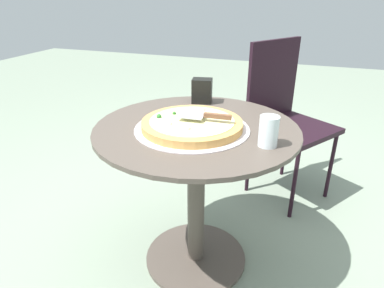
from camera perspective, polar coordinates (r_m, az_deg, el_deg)
name	(u,v)px	position (r m, az deg, el deg)	size (l,w,h in m)	color
ground_plane	(196,258)	(1.78, 0.62, -18.66)	(10.00, 10.00, 0.00)	gray
patio_table	(196,172)	(1.48, 0.71, -4.76)	(0.84, 0.84, 0.71)	#50463D
pizza_on_tray	(192,125)	(1.35, -0.01, 3.26)	(0.46, 0.46, 0.05)	silver
pizza_server	(205,116)	(1.34, 2.24, 4.80)	(0.08, 0.21, 0.02)	silver
drinking_cup	(269,131)	(1.22, 12.81, 2.11)	(0.07, 0.07, 0.11)	silver
napkin_dispenser	(202,91)	(1.67, 1.70, 8.98)	(0.09, 0.07, 0.12)	black
patio_chair_far	(284,110)	(2.13, 15.31, 5.48)	(0.58, 0.58, 0.95)	black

